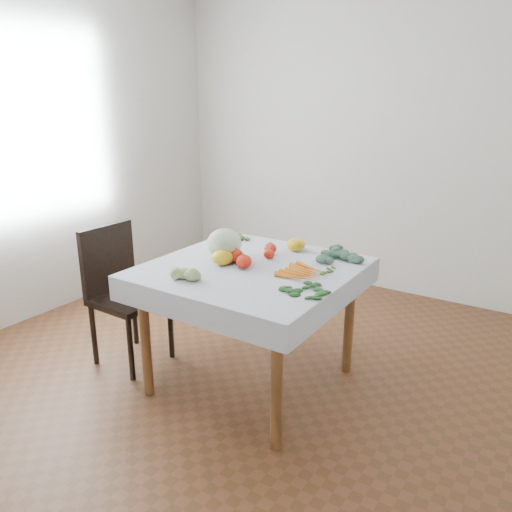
{
  "coord_description": "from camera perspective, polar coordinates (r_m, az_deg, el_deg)",
  "views": [
    {
      "loc": [
        1.51,
        -2.25,
        1.68
      ],
      "look_at": [
        0.03,
        0.01,
        0.82
      ],
      "focal_mm": 35.0,
      "sensor_mm": 36.0,
      "label": 1
    }
  ],
  "objects": [
    {
      "name": "basil_bunch",
      "position": [
        2.53,
        5.51,
        -3.71
      ],
      "size": [
        0.25,
        0.22,
        0.01
      ],
      "color": "#184D18",
      "rests_on": "tablecloth"
    },
    {
      "name": "tomato_d",
      "position": [
        2.99,
        1.49,
        0.26
      ],
      "size": [
        0.08,
        0.08,
        0.06
      ],
      "primitive_type": "ellipsoid",
      "rotation": [
        0.0,
        0.0,
        -0.21
      ],
      "color": "red",
      "rests_on": "tablecloth"
    },
    {
      "name": "table",
      "position": [
        2.9,
        -0.54,
        -3.1
      ],
      "size": [
        1.0,
        1.0,
        0.75
      ],
      "color": "brown",
      "rests_on": "ground"
    },
    {
      "name": "tablecloth",
      "position": [
        2.87,
        -0.55,
        -1.24
      ],
      "size": [
        1.12,
        1.12,
        0.01
      ],
      "primitive_type": "cube",
      "color": "white",
      "rests_on": "table"
    },
    {
      "name": "carrot_bunch",
      "position": [
        2.73,
        5.29,
        -1.87
      ],
      "size": [
        0.22,
        0.25,
        0.03
      ],
      "color": "orange",
      "rests_on": "tablecloth"
    },
    {
      "name": "ground",
      "position": [
        3.19,
        -0.51,
        -14.14
      ],
      "size": [
        4.0,
        4.0,
        0.0
      ],
      "primitive_type": "plane",
      "color": "brown"
    },
    {
      "name": "tomato_b",
      "position": [
        2.92,
        -2.3,
        0.03
      ],
      "size": [
        0.12,
        0.12,
        0.08
      ],
      "primitive_type": "ellipsoid",
      "rotation": [
        0.0,
        0.0,
        -0.37
      ],
      "color": "red",
      "rests_on": "tablecloth"
    },
    {
      "name": "dill_bunch",
      "position": [
        3.4,
        -2.28,
        2.05
      ],
      "size": [
        0.2,
        0.16,
        0.02
      ],
      "color": "#5B813B",
      "rests_on": "tablecloth"
    },
    {
      "name": "onion_b",
      "position": [
        2.88,
        -1.4,
        -0.49
      ],
      "size": [
        0.07,
        0.07,
        0.06
      ],
      "primitive_type": "ellipsoid",
      "rotation": [
        0.0,
        0.0,
        0.02
      ],
      "color": "maroon",
      "rests_on": "tablecloth"
    },
    {
      "name": "tomato_a",
      "position": [
        3.09,
        1.64,
        0.87
      ],
      "size": [
        0.09,
        0.09,
        0.07
      ],
      "primitive_type": "ellipsoid",
      "rotation": [
        0.0,
        0.0,
        -0.1
      ],
      "color": "red",
      "rests_on": "tablecloth"
    },
    {
      "name": "tomato_c",
      "position": [
        2.82,
        -1.4,
        -0.63
      ],
      "size": [
        0.12,
        0.12,
        0.08
      ],
      "primitive_type": "ellipsoid",
      "rotation": [
        0.0,
        0.0,
        0.34
      ],
      "color": "red",
      "rests_on": "tablecloth"
    },
    {
      "name": "left_wall",
      "position": [
        4.18,
        -24.53,
        11.57
      ],
      "size": [
        0.04,
        4.0,
        2.7
      ],
      "primitive_type": "cube",
      "color": "silver",
      "rests_on": "ground"
    },
    {
      "name": "tomatillo_cluster",
      "position": [
        2.71,
        -7.9,
        -1.89
      ],
      "size": [
        0.17,
        0.15,
        0.05
      ],
      "color": "#A0B669",
      "rests_on": "tablecloth"
    },
    {
      "name": "onion_a",
      "position": [
        3.01,
        -3.71,
        0.51
      ],
      "size": [
        0.11,
        0.11,
        0.08
      ],
      "primitive_type": "ellipsoid",
      "rotation": [
        0.0,
        0.0,
        0.28
      ],
      "color": "maroon",
      "rests_on": "tablecloth"
    },
    {
      "name": "back_wall",
      "position": [
        4.53,
        14.0,
        12.96
      ],
      "size": [
        4.0,
        0.04,
        2.7
      ],
      "primitive_type": "cube",
      "color": "silver",
      "rests_on": "ground"
    },
    {
      "name": "kale_bunch",
      "position": [
        3.02,
        9.79,
        -0.03
      ],
      "size": [
        0.33,
        0.25,
        0.04
      ],
      "color": "#385B43",
      "rests_on": "tablecloth"
    },
    {
      "name": "cabbage",
      "position": [
        2.98,
        -3.65,
        1.39
      ],
      "size": [
        0.24,
        0.24,
        0.19
      ],
      "primitive_type": "ellipsoid",
      "rotation": [
        0.0,
        0.0,
        -0.19
      ],
      "color": "#DDEFC8",
      "rests_on": "tablecloth"
    },
    {
      "name": "chair",
      "position": [
        3.36,
        -15.25,
        -3.24
      ],
      "size": [
        0.42,
        0.42,
        0.9
      ],
      "color": "black",
      "rests_on": "ground"
    },
    {
      "name": "heirloom_back",
      "position": [
        3.15,
        4.6,
        1.3
      ],
      "size": [
        0.14,
        0.14,
        0.08
      ],
      "primitive_type": "ellipsoid",
      "rotation": [
        0.0,
        0.0,
        -0.26
      ],
      "color": "yellow",
      "rests_on": "tablecloth"
    },
    {
      "name": "heirloom_front",
      "position": [
        2.89,
        -3.87,
        -0.18
      ],
      "size": [
        0.13,
        0.13,
        0.09
      ],
      "primitive_type": "ellipsoid",
      "rotation": [
        0.0,
        0.0,
        0.06
      ],
      "color": "yellow",
      "rests_on": "tablecloth"
    }
  ]
}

